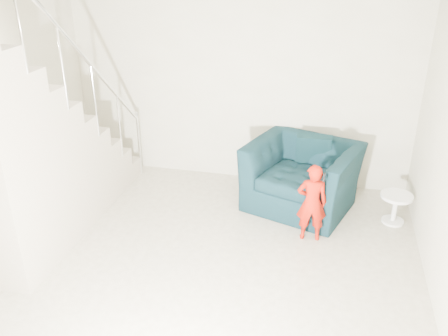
{
  "coord_description": "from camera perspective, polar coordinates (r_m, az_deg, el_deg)",
  "views": [
    {
      "loc": [
        1.32,
        -3.79,
        3.25
      ],
      "look_at": [
        0.15,
        1.2,
        0.85
      ],
      "focal_mm": 38.0,
      "sensor_mm": 36.0,
      "label": 1
    }
  ],
  "objects": [
    {
      "name": "staircase",
      "position": [
        5.93,
        -22.19,
        0.28
      ],
      "size": [
        1.02,
        3.03,
        3.62
      ],
      "color": "#ADA089",
      "rests_on": "floor"
    },
    {
      "name": "armchair",
      "position": [
        6.48,
        9.34,
        -0.94
      ],
      "size": [
        1.67,
        1.56,
        0.89
      ],
      "primitive_type": "imported",
      "rotation": [
        0.0,
        0.0,
        -0.32
      ],
      "color": "black",
      "rests_on": "floor"
    },
    {
      "name": "ceiling",
      "position": [
        4.05,
        -6.23,
        17.14
      ],
      "size": [
        5.5,
        5.5,
        0.0
      ],
      "primitive_type": "plane",
      "rotation": [
        3.14,
        0.0,
        0.0
      ],
      "color": "silver",
      "rests_on": "back_wall"
    },
    {
      "name": "throw",
      "position": [
        6.53,
        3.92,
        0.7
      ],
      "size": [
        0.05,
        0.49,
        0.54
      ],
      "primitive_type": "cube",
      "color": "black",
      "rests_on": "armchair"
    },
    {
      "name": "phone",
      "position": [
        5.53,
        11.96,
        -1.12
      ],
      "size": [
        0.03,
        0.05,
        0.1
      ],
      "primitive_type": "cube",
      "rotation": [
        0.0,
        0.0,
        -0.18
      ],
      "color": "black",
      "rests_on": "toddler"
    },
    {
      "name": "back_wall",
      "position": [
        6.94,
        1.74,
        9.19
      ],
      "size": [
        5.0,
        0.0,
        5.0
      ],
      "primitive_type": "plane",
      "rotation": [
        1.57,
        0.0,
        0.0
      ],
      "color": "#AFA88E",
      "rests_on": "floor"
    },
    {
      "name": "floor",
      "position": [
        5.17,
        -4.81,
        -14.01
      ],
      "size": [
        5.5,
        5.5,
        0.0
      ],
      "primitive_type": "plane",
      "color": "gray",
      "rests_on": "ground"
    },
    {
      "name": "toddler",
      "position": [
        5.73,
        10.51,
        -4.13
      ],
      "size": [
        0.39,
        0.28,
        0.99
      ],
      "primitive_type": "imported",
      "rotation": [
        0.0,
        0.0,
        3.28
      ],
      "color": "#A11505",
      "rests_on": "floor"
    },
    {
      "name": "side_table",
      "position": [
        6.45,
        19.93,
        -4.07
      ],
      "size": [
        0.4,
        0.4,
        0.4
      ],
      "color": "white",
      "rests_on": "floor"
    },
    {
      "name": "cushion",
      "position": [
        6.7,
        10.74,
        2.14
      ],
      "size": [
        0.48,
        0.23,
        0.47
      ],
      "primitive_type": "cube",
      "rotation": [
        0.21,
        0.0,
        0.0
      ],
      "color": "black",
      "rests_on": "armchair"
    }
  ]
}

